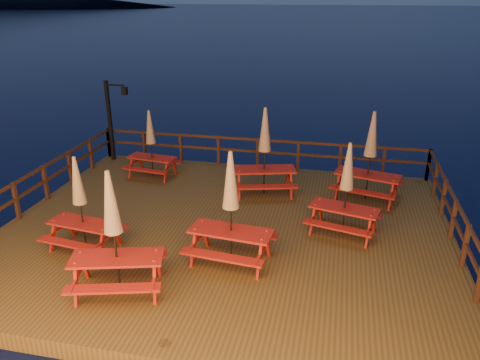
{
  "coord_description": "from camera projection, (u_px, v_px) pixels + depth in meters",
  "views": [
    {
      "loc": [
        2.79,
        -10.96,
        6.37
      ],
      "look_at": [
        0.27,
        0.6,
        1.59
      ],
      "focal_mm": 35.0,
      "sensor_mm": 36.0,
      "label": 1
    }
  ],
  "objects": [
    {
      "name": "picnic_table_6",
      "position": [
        151.0,
        143.0,
        15.86
      ],
      "size": [
        1.79,
        1.54,
        2.33
      ],
      "rotation": [
        0.0,
        0.0,
        -0.13
      ],
      "color": "#97290D",
      "rests_on": "deck"
    },
    {
      "name": "picnic_table_5",
      "position": [
        370.0,
        155.0,
        13.96
      ],
      "size": [
        2.28,
        2.03,
        2.77
      ],
      "rotation": [
        0.0,
        0.0,
        -0.26
      ],
      "color": "#97290D",
      "rests_on": "deck"
    },
    {
      "name": "picnic_table_2",
      "position": [
        231.0,
        207.0,
        10.62
      ],
      "size": [
        2.08,
        1.78,
        2.76
      ],
      "rotation": [
        0.0,
        0.0,
        -0.11
      ],
      "color": "#97290D",
      "rests_on": "deck"
    },
    {
      "name": "picnic_table_0",
      "position": [
        114.0,
        231.0,
        9.54
      ],
      "size": [
        2.27,
        2.04,
        2.75
      ],
      "rotation": [
        0.0,
        0.0,
        0.27
      ],
      "color": "#97290D",
      "rests_on": "deck"
    },
    {
      "name": "railing",
      "position": [
        240.0,
        178.0,
        14.04
      ],
      "size": [
        11.8,
        9.75,
        1.1
      ],
      "color": "#341F10",
      "rests_on": "deck"
    },
    {
      "name": "picnic_table_1",
      "position": [
        346.0,
        188.0,
        11.95
      ],
      "size": [
        2.06,
        1.84,
        2.51
      ],
      "rotation": [
        0.0,
        0.0,
        -0.25
      ],
      "color": "#97290D",
      "rests_on": "deck"
    },
    {
      "name": "deck_piles",
      "position": [
        226.0,
        250.0,
        12.98
      ],
      "size": [
        11.44,
        9.44,
        1.4
      ],
      "color": "#341F10",
      "rests_on": "ground"
    },
    {
      "name": "ground",
      "position": [
        226.0,
        241.0,
        12.87
      ],
      "size": [
        500.0,
        500.0,
        0.0
      ],
      "primitive_type": "plane",
      "color": "black",
      "rests_on": "ground"
    },
    {
      "name": "lamp_post",
      "position": [
        113.0,
        114.0,
        17.23
      ],
      "size": [
        0.85,
        0.18,
        3.0
      ],
      "color": "black",
      "rests_on": "deck"
    },
    {
      "name": "picnic_table_3",
      "position": [
        265.0,
        150.0,
        14.38
      ],
      "size": [
        2.29,
        2.04,
        2.77
      ],
      "rotation": [
        0.0,
        0.0,
        0.26
      ],
      "color": "#97290D",
      "rests_on": "deck"
    },
    {
      "name": "deck",
      "position": [
        226.0,
        234.0,
        12.79
      ],
      "size": [
        12.0,
        10.0,
        0.4
      ],
      "primitive_type": "cube",
      "color": "#4C3618",
      "rests_on": "ground"
    },
    {
      "name": "picnic_table_4",
      "position": [
        80.0,
        202.0,
        11.25
      ],
      "size": [
        1.86,
        1.6,
        2.42
      ],
      "rotation": [
        0.0,
        0.0,
        -0.13
      ],
      "color": "#97290D",
      "rests_on": "deck"
    }
  ]
}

